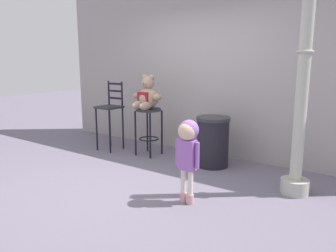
{
  "coord_description": "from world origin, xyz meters",
  "views": [
    {
      "loc": [
        2.82,
        -3.15,
        1.61
      ],
      "look_at": [
        0.12,
        0.62,
        0.69
      ],
      "focal_mm": 35.32,
      "sensor_mm": 36.0,
      "label": 1
    }
  ],
  "objects_px": {
    "trash_bin": "(213,141)",
    "teddy_bear": "(147,96)",
    "bar_chair_empty": "(110,111)",
    "bar_stool_with_teddy": "(149,121)",
    "child_walking": "(188,143)",
    "lamppost": "(302,98)"
  },
  "relations": [
    {
      "from": "teddy_bear",
      "to": "bar_chair_empty",
      "type": "bearing_deg",
      "value": -173.57
    },
    {
      "from": "bar_stool_with_teddy",
      "to": "bar_chair_empty",
      "type": "xyz_separation_m",
      "value": [
        -0.79,
        -0.12,
        0.12
      ]
    },
    {
      "from": "teddy_bear",
      "to": "bar_chair_empty",
      "type": "height_order",
      "value": "teddy_bear"
    },
    {
      "from": "bar_stool_with_teddy",
      "to": "teddy_bear",
      "type": "distance_m",
      "value": 0.43
    },
    {
      "from": "bar_stool_with_teddy",
      "to": "lamppost",
      "type": "height_order",
      "value": "lamppost"
    },
    {
      "from": "trash_bin",
      "to": "teddy_bear",
      "type": "bearing_deg",
      "value": -174.26
    },
    {
      "from": "child_walking",
      "to": "trash_bin",
      "type": "relative_size",
      "value": 1.26
    },
    {
      "from": "bar_stool_with_teddy",
      "to": "child_walking",
      "type": "bearing_deg",
      "value": -38.77
    },
    {
      "from": "bar_stool_with_teddy",
      "to": "child_walking",
      "type": "relative_size",
      "value": 0.84
    },
    {
      "from": "teddy_bear",
      "to": "trash_bin",
      "type": "relative_size",
      "value": 0.74
    },
    {
      "from": "teddy_bear",
      "to": "child_walking",
      "type": "height_order",
      "value": "teddy_bear"
    },
    {
      "from": "child_walking",
      "to": "bar_stool_with_teddy",
      "type": "bearing_deg",
      "value": -86.09
    },
    {
      "from": "child_walking",
      "to": "bar_chair_empty",
      "type": "distance_m",
      "value": 2.67
    },
    {
      "from": "bar_stool_with_teddy",
      "to": "lamppost",
      "type": "bearing_deg",
      "value": -6.42
    },
    {
      "from": "bar_stool_with_teddy",
      "to": "teddy_bear",
      "type": "relative_size",
      "value": 1.42
    },
    {
      "from": "teddy_bear",
      "to": "child_walking",
      "type": "xyz_separation_m",
      "value": [
        1.6,
        -1.26,
        -0.32
      ]
    },
    {
      "from": "teddy_bear",
      "to": "trash_bin",
      "type": "distance_m",
      "value": 1.35
    },
    {
      "from": "child_walking",
      "to": "lamppost",
      "type": "distance_m",
      "value": 1.45
    },
    {
      "from": "teddy_bear",
      "to": "lamppost",
      "type": "xyz_separation_m",
      "value": [
        2.53,
        -0.26,
        0.16
      ]
    },
    {
      "from": "child_walking",
      "to": "trash_bin",
      "type": "height_order",
      "value": "child_walking"
    },
    {
      "from": "teddy_bear",
      "to": "bar_chair_empty",
      "type": "xyz_separation_m",
      "value": [
        -0.79,
        -0.09,
        -0.31
      ]
    },
    {
      "from": "trash_bin",
      "to": "lamppost",
      "type": "xyz_separation_m",
      "value": [
        1.34,
        -0.38,
        0.79
      ]
    }
  ]
}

